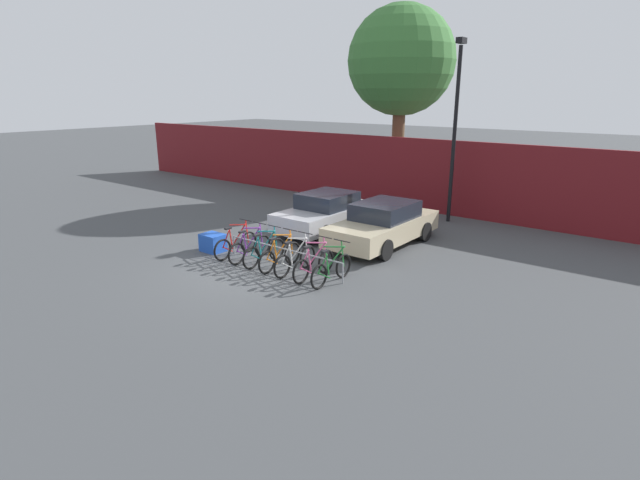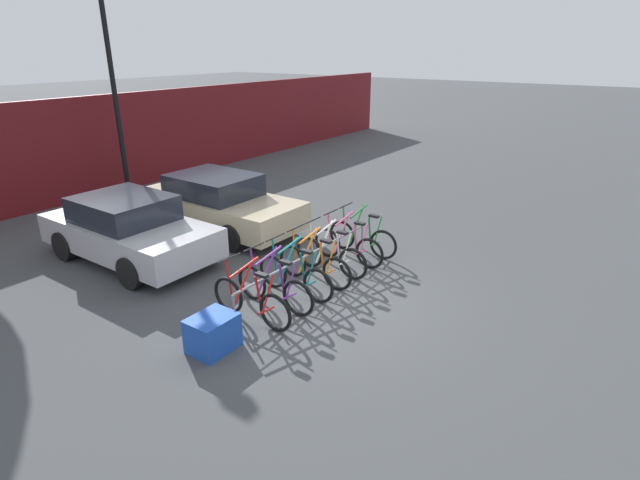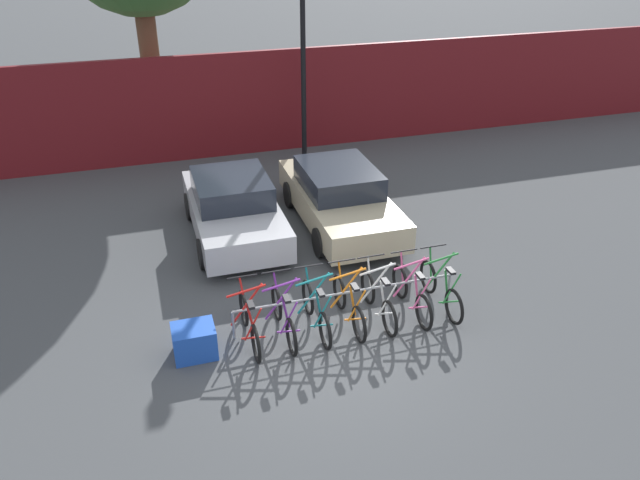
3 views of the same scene
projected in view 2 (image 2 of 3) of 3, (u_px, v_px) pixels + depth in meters
name	position (u px, v px, depth m)	size (l,w,h in m)	color
ground_plane	(321.00, 300.00, 9.06)	(120.00, 120.00, 0.00)	#424447
hoarding_wall	(38.00, 157.00, 13.64)	(36.00, 0.16, 2.97)	maroon
bike_rack	(308.00, 258.00, 9.65)	(4.13, 0.04, 0.57)	gray
bicycle_red	(251.00, 301.00, 8.25)	(0.68, 1.71, 1.05)	black
bicycle_purple	(274.00, 288.00, 8.70)	(0.68, 1.71, 1.05)	black
bicycle_teal	(295.00, 276.00, 9.15)	(0.68, 1.71, 1.05)	black
bicycle_orange	(314.00, 265.00, 9.61)	(0.68, 1.71, 1.05)	black
bicycle_white	(331.00, 256.00, 10.03)	(0.68, 1.71, 1.05)	black
bicycle_pink	(348.00, 246.00, 10.52)	(0.68, 1.71, 1.05)	black
bicycle_green	(362.00, 238.00, 10.97)	(0.68, 1.71, 1.05)	black
car_silver	(129.00, 229.00, 10.56)	(1.91, 4.03, 1.40)	#B7B7BC
car_beige	(218.00, 203.00, 12.33)	(1.91, 4.37, 1.40)	#C1B28E
lamp_post	(111.00, 71.00, 13.80)	(0.24, 0.44, 6.58)	black
cargo_crate	(213.00, 333.00, 7.52)	(0.70, 0.56, 0.55)	blue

